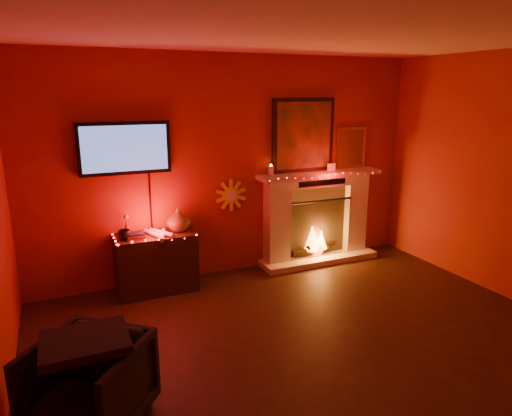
{
  "coord_description": "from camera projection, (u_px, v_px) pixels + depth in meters",
  "views": [
    {
      "loc": [
        -2.0,
        -2.71,
        2.25
      ],
      "look_at": [
        -0.05,
        1.7,
        1.02
      ],
      "focal_mm": 32.0,
      "sensor_mm": 36.0,
      "label": 1
    }
  ],
  "objects": [
    {
      "name": "console_table",
      "position": [
        157.0,
        259.0,
        5.24
      ],
      "size": [
        0.9,
        0.55,
        0.96
      ],
      "color": "black",
      "rests_on": "floor"
    },
    {
      "name": "armchair",
      "position": [
        89.0,
        385.0,
        3.09
      ],
      "size": [
        0.98,
        0.99,
        0.64
      ],
      "primitive_type": "imported",
      "rotation": [
        0.0,
        0.0,
        -0.69
      ],
      "color": "black",
      "rests_on": "floor"
    },
    {
      "name": "tv",
      "position": [
        125.0,
        148.0,
        5.0
      ],
      "size": [
        1.0,
        0.07,
        1.24
      ],
      "color": "black",
      "rests_on": "room"
    },
    {
      "name": "sunburst_clock",
      "position": [
        231.0,
        195.0,
        5.68
      ],
      "size": [
        0.4,
        0.03,
        0.4
      ],
      "color": "yellow",
      "rests_on": "room"
    },
    {
      "name": "fireplace",
      "position": [
        317.0,
        209.0,
        6.13
      ],
      "size": [
        1.72,
        0.4,
        2.18
      ],
      "color": "beige",
      "rests_on": "floor"
    },
    {
      "name": "room",
      "position": [
        354.0,
        216.0,
        3.41
      ],
      "size": [
        5.0,
        5.0,
        5.0
      ],
      "color": "black",
      "rests_on": "ground"
    }
  ]
}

